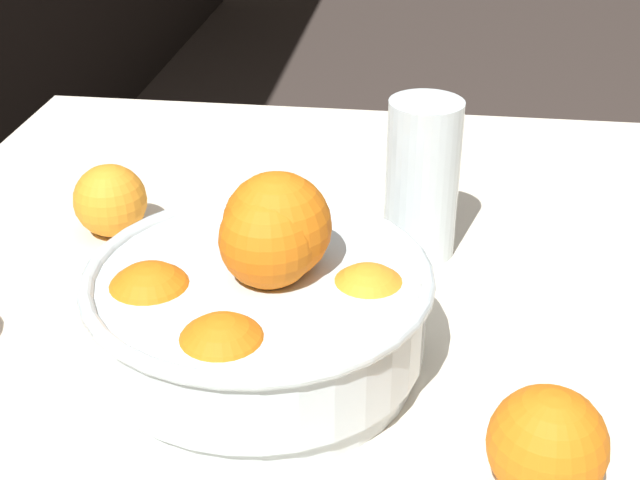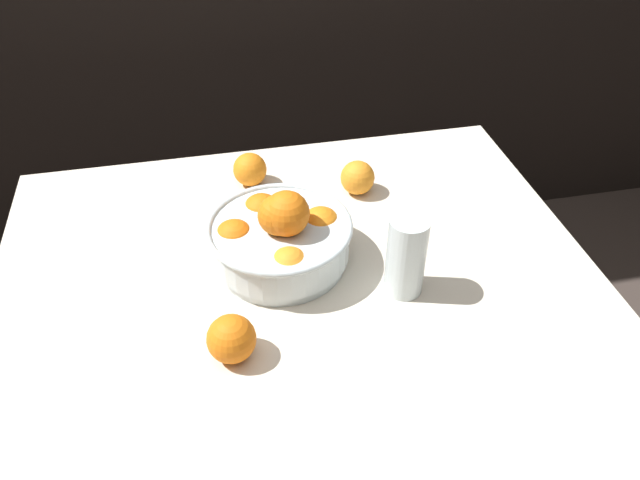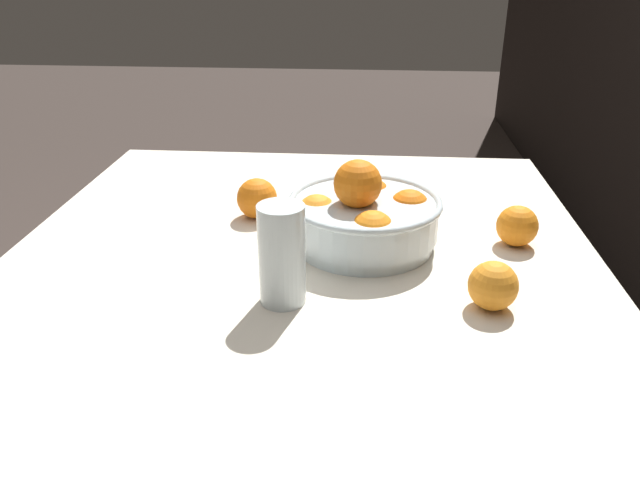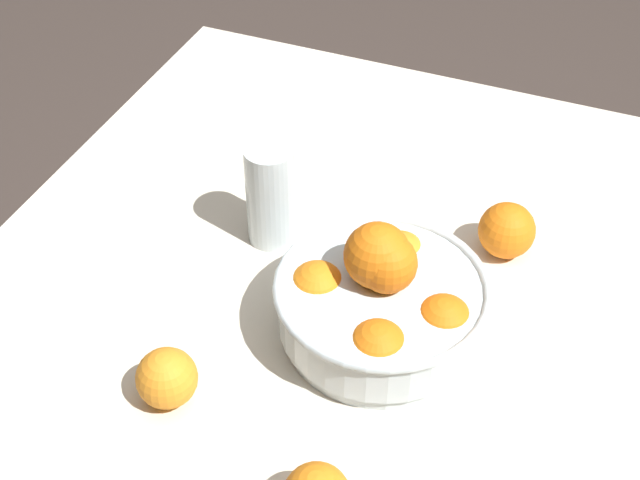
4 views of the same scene
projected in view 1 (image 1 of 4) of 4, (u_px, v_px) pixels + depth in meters
The scene contains 5 objects.
dining_table at pixel (393, 435), 0.76m from camera, with size 1.09×1.02×0.75m.
fruit_bowl at pixel (259, 304), 0.68m from camera, with size 0.27×0.27×0.16m.
juice_glass at pixel (422, 186), 0.83m from camera, with size 0.07×0.07×0.15m.
orange_loose_near_bowl at pixel (547, 445), 0.57m from camera, with size 0.08×0.08×0.08m, color orange.
orange_loose_aside at pixel (110, 200), 0.88m from camera, with size 0.07×0.07×0.07m, color orange.
Camera 1 is at (-0.58, -0.01, 1.18)m, focal length 50.00 mm.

